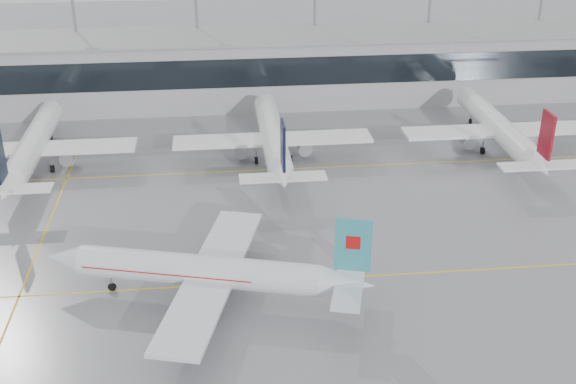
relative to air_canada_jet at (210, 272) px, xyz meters
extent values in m
plane|color=gray|center=(9.65, 2.79, -3.43)|extent=(320.00, 320.00, 0.00)
cube|color=yellow|center=(9.65, 2.79, -3.42)|extent=(120.00, 0.25, 0.01)
cube|color=yellow|center=(9.65, 32.79, -3.42)|extent=(120.00, 0.25, 0.01)
cube|color=yellow|center=(-20.35, 17.79, -3.42)|extent=(0.25, 60.00, 0.01)
cube|color=#9E9EA2|center=(9.65, 64.79, 2.57)|extent=(180.00, 15.00, 12.00)
cube|color=black|center=(9.65, 57.24, 4.07)|extent=(180.00, 0.20, 5.00)
cube|color=gray|center=(9.65, 64.79, 8.77)|extent=(182.00, 16.00, 0.40)
cylinder|color=gray|center=(-23.35, 70.79, 7.57)|extent=(0.50, 0.50, 22.00)
cylinder|color=gray|center=(-1.35, 70.79, 7.57)|extent=(0.50, 0.50, 22.00)
cylinder|color=gray|center=(20.65, 70.79, 7.57)|extent=(0.50, 0.50, 22.00)
cylinder|color=gray|center=(42.65, 70.79, 7.57)|extent=(0.50, 0.50, 22.00)
cylinder|color=gray|center=(64.65, 70.79, 7.57)|extent=(0.50, 0.50, 22.00)
cylinder|color=silver|center=(-1.25, 0.34, 0.10)|extent=(25.35, 9.94, 3.33)
cone|color=silver|center=(-15.42, 4.24, 0.10)|extent=(4.74, 4.27, 3.33)
cone|color=silver|center=(13.68, -3.76, 0.10)|extent=(6.28, 4.70, 3.33)
cube|color=silver|center=(0.19, -0.05, -0.30)|extent=(12.12, 27.84, 0.45)
cube|color=silver|center=(13.88, -3.82, 0.40)|extent=(5.51, 10.94, 0.25)
cube|color=teal|center=(14.07, -3.87, 4.60)|extent=(3.56, 1.29, 5.68)
cylinder|color=#8F909B|center=(-1.56, -4.55, -1.80)|extent=(4.03, 2.98, 2.10)
cylinder|color=#8F909B|center=(0.98, 4.71, -1.80)|extent=(4.03, 2.98, 2.10)
cylinder|color=gray|center=(-10.60, 2.92, -2.27)|extent=(0.20, 0.20, 1.41)
cylinder|color=black|center=(-10.60, 2.92, -2.98)|extent=(0.95, 0.53, 0.90)
cylinder|color=gray|center=(0.47, -2.83, -2.17)|extent=(0.24, 0.24, 1.41)
cylinder|color=black|center=(0.47, -2.83, -2.88)|extent=(1.18, 0.73, 1.10)
cylinder|color=gray|center=(1.85, 2.19, -2.17)|extent=(0.24, 0.24, 1.41)
cylinder|color=black|center=(1.85, 2.19, -2.88)|extent=(1.18, 0.73, 1.10)
cube|color=#B70F0F|center=(14.07, -3.87, 4.96)|extent=(1.47, 0.81, 1.40)
cube|color=#B70F0F|center=(-4.15, 1.14, 0.30)|extent=(18.25, 8.02, 0.12)
cylinder|color=white|center=(-25.35, 37.79, 0.37)|extent=(3.59, 27.36, 3.59)
cone|color=white|center=(-25.35, 53.47, 0.37)|extent=(3.59, 4.00, 3.59)
cone|color=white|center=(-25.35, 21.31, 0.37)|extent=(3.59, 5.60, 3.59)
cube|color=white|center=(-25.35, 36.29, -0.03)|extent=(29.64, 5.00, 0.45)
cube|color=white|center=(-25.35, 21.11, 0.67)|extent=(11.40, 2.80, 0.25)
cylinder|color=#8F909B|center=(-30.15, 36.79, -1.53)|extent=(2.10, 3.60, 2.10)
cylinder|color=#8F909B|center=(-20.55, 36.79, -1.53)|extent=(2.10, 3.60, 2.10)
cylinder|color=gray|center=(-25.35, 48.47, -2.20)|extent=(0.20, 0.20, 1.56)
cylinder|color=black|center=(-25.35, 48.47, -2.98)|extent=(0.30, 0.90, 0.90)
cylinder|color=gray|center=(-27.95, 35.29, -2.10)|extent=(0.24, 0.24, 1.56)
cylinder|color=black|center=(-27.95, 35.29, -2.88)|extent=(0.45, 1.10, 1.10)
cylinder|color=gray|center=(-22.75, 35.29, -2.10)|extent=(0.24, 0.24, 1.56)
cylinder|color=black|center=(-22.75, 35.29, -2.88)|extent=(0.45, 1.10, 1.10)
cylinder|color=white|center=(9.65, 37.79, 0.37)|extent=(3.59, 27.36, 3.59)
cone|color=white|center=(9.65, 53.47, 0.37)|extent=(3.59, 4.00, 3.59)
cone|color=white|center=(9.65, 21.31, 0.37)|extent=(3.59, 5.60, 3.59)
cube|color=white|center=(9.65, 36.29, -0.03)|extent=(29.64, 5.00, 0.45)
cube|color=white|center=(9.65, 21.11, 0.67)|extent=(11.40, 2.80, 0.25)
cube|color=black|center=(9.65, 20.91, 5.23)|extent=(0.35, 3.60, 6.12)
cylinder|color=#8F909B|center=(4.85, 36.79, -1.53)|extent=(2.10, 3.60, 2.10)
cylinder|color=#8F909B|center=(14.45, 36.79, -1.53)|extent=(2.10, 3.60, 2.10)
cylinder|color=gray|center=(9.65, 48.47, -2.20)|extent=(0.20, 0.20, 1.56)
cylinder|color=black|center=(9.65, 48.47, -2.98)|extent=(0.30, 0.90, 0.90)
cylinder|color=gray|center=(7.05, 35.29, -2.10)|extent=(0.24, 0.24, 1.56)
cylinder|color=black|center=(7.05, 35.29, -2.88)|extent=(0.45, 1.10, 1.10)
cylinder|color=gray|center=(12.25, 35.29, -2.10)|extent=(0.24, 0.24, 1.56)
cylinder|color=black|center=(12.25, 35.29, -2.88)|extent=(0.45, 1.10, 1.10)
cylinder|color=white|center=(44.65, 37.79, 0.37)|extent=(3.59, 27.36, 3.59)
cone|color=white|center=(44.65, 53.47, 0.37)|extent=(3.59, 4.00, 3.59)
cone|color=white|center=(44.65, 21.31, 0.37)|extent=(3.59, 5.60, 3.59)
cube|color=white|center=(44.65, 36.29, -0.03)|extent=(29.64, 5.00, 0.45)
cube|color=white|center=(44.65, 21.11, 0.67)|extent=(11.40, 2.80, 0.25)
cube|color=maroon|center=(44.65, 20.91, 5.23)|extent=(0.35, 3.60, 6.12)
cylinder|color=#8F909B|center=(39.85, 36.79, -1.53)|extent=(2.10, 3.60, 2.10)
cylinder|color=#8F909B|center=(49.45, 36.79, -1.53)|extent=(2.10, 3.60, 2.10)
cylinder|color=gray|center=(44.65, 48.47, -2.20)|extent=(0.20, 0.20, 1.56)
cylinder|color=black|center=(44.65, 48.47, -2.98)|extent=(0.30, 0.90, 0.90)
cylinder|color=gray|center=(42.05, 35.29, -2.10)|extent=(0.24, 0.24, 1.56)
cylinder|color=black|center=(42.05, 35.29, -2.88)|extent=(0.45, 1.10, 1.10)
cylinder|color=gray|center=(47.25, 35.29, -2.10)|extent=(0.24, 0.24, 1.56)
cylinder|color=black|center=(47.25, 35.29, -2.88)|extent=(0.45, 1.10, 1.10)
camera|label=1|loc=(1.29, -63.81, 39.94)|focal=45.00mm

